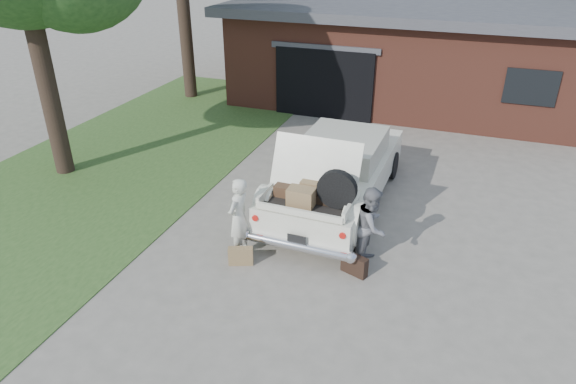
% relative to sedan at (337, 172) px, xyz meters
% --- Properties ---
extents(ground, '(90.00, 90.00, 0.00)m').
position_rel_sedan_xyz_m(ground, '(-0.47, -2.45, -0.77)').
color(ground, gray).
rests_on(ground, ground).
extents(grass_strip, '(6.00, 16.00, 0.02)m').
position_rel_sedan_xyz_m(grass_strip, '(-5.97, 0.55, -0.76)').
color(grass_strip, '#2D4C1E').
rests_on(grass_strip, ground).
extents(house, '(12.80, 7.80, 3.30)m').
position_rel_sedan_xyz_m(house, '(0.51, 9.02, 0.90)').
color(house, brown).
rests_on(house, ground).
extents(sedan, '(2.14, 5.27, 2.09)m').
position_rel_sedan_xyz_m(sedan, '(0.00, 0.00, 0.00)').
color(sedan, white).
rests_on(sedan, ground).
extents(woman_left, '(0.43, 0.61, 1.57)m').
position_rel_sedan_xyz_m(woman_left, '(-1.19, -2.57, 0.02)').
color(woman_left, beige).
rests_on(woman_left, ground).
extents(woman_right, '(0.63, 0.78, 1.53)m').
position_rel_sedan_xyz_m(woman_right, '(1.19, -1.98, -0.01)').
color(woman_right, slate).
rests_on(woman_right, ground).
extents(suitcase_left, '(0.48, 0.30, 0.35)m').
position_rel_sedan_xyz_m(suitcase_left, '(-1.02, -2.89, -0.60)').
color(suitcase_left, '#95774C').
rests_on(suitcase_left, ground).
extents(suitcase_right, '(0.52, 0.32, 0.38)m').
position_rel_sedan_xyz_m(suitcase_right, '(1.02, -2.46, -0.58)').
color(suitcase_right, black).
rests_on(suitcase_right, ground).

